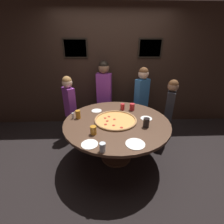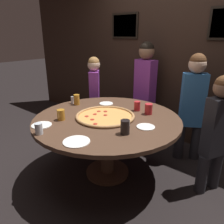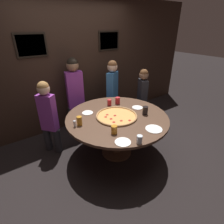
% 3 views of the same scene
% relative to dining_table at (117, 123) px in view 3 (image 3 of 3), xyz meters
% --- Properties ---
extents(ground_plane, '(24.00, 24.00, 0.00)m').
position_rel_dining_table_xyz_m(ground_plane, '(0.00, 0.00, -0.62)').
color(ground_plane, black).
extents(back_wall, '(6.40, 0.08, 2.60)m').
position_rel_dining_table_xyz_m(back_wall, '(0.00, 1.42, 0.69)').
color(back_wall, black).
rests_on(back_wall, ground_plane).
extents(dining_table, '(1.65, 1.65, 0.74)m').
position_rel_dining_table_xyz_m(dining_table, '(0.00, 0.00, 0.00)').
color(dining_table, '#4C3323').
rests_on(dining_table, ground_plane).
extents(giant_pizza, '(0.67, 0.67, 0.03)m').
position_rel_dining_table_xyz_m(giant_pizza, '(-0.02, -0.01, 0.14)').
color(giant_pizza, '#E0994C').
rests_on(giant_pizza, dining_table).
extents(drink_cup_centre_back, '(0.08, 0.08, 0.12)m').
position_rel_dining_table_xyz_m(drink_cup_centre_back, '(-0.33, -0.38, 0.18)').
color(drink_cup_centre_back, '#BC7A23').
rests_on(drink_cup_centre_back, dining_table).
extents(drink_cup_near_right, '(0.07, 0.07, 0.11)m').
position_rel_dining_table_xyz_m(drink_cup_near_right, '(-0.21, -0.74, 0.18)').
color(drink_cup_near_right, silver).
rests_on(drink_cup_near_right, dining_table).
extents(drink_cup_near_left, '(0.07, 0.07, 0.12)m').
position_rel_dining_table_xyz_m(drink_cup_near_left, '(0.13, 0.41, 0.18)').
color(drink_cup_near_left, '#B22328').
rests_on(drink_cup_near_left, dining_table).
extents(drink_cup_by_shaker, '(0.09, 0.09, 0.12)m').
position_rel_dining_table_xyz_m(drink_cup_by_shaker, '(0.30, 0.39, 0.19)').
color(drink_cup_by_shaker, '#B22328').
rests_on(drink_cup_by_shaker, dining_table).
extents(drink_cup_beside_pizza, '(0.08, 0.08, 0.14)m').
position_rel_dining_table_xyz_m(drink_cup_beside_pizza, '(-0.62, 0.10, 0.19)').
color(drink_cup_beside_pizza, '#BC7A23').
rests_on(drink_cup_beside_pizza, dining_table).
extents(drink_cup_front_edge, '(0.09, 0.09, 0.14)m').
position_rel_dining_table_xyz_m(drink_cup_front_edge, '(0.41, -0.22, 0.19)').
color(drink_cup_front_edge, black).
rests_on(drink_cup_front_edge, dining_table).
extents(white_plate_far_back, '(0.20, 0.20, 0.01)m').
position_rel_dining_table_xyz_m(white_plate_far_back, '(-0.37, -0.61, 0.13)').
color(white_plate_far_back, white).
rests_on(white_plate_far_back, dining_table).
extents(white_plate_near_front, '(0.24, 0.24, 0.01)m').
position_rel_dining_table_xyz_m(white_plate_near_front, '(0.18, -0.62, 0.13)').
color(white_plate_near_front, white).
rests_on(white_plate_near_front, dining_table).
extents(white_plate_left_side, '(0.19, 0.19, 0.01)m').
position_rel_dining_table_xyz_m(white_plate_left_side, '(0.48, 0.04, 0.13)').
color(white_plate_left_side, white).
rests_on(white_plate_left_side, dining_table).
extents(white_plate_beside_cup, '(0.18, 0.18, 0.01)m').
position_rel_dining_table_xyz_m(white_plate_beside_cup, '(-0.34, 0.37, 0.13)').
color(white_plate_beside_cup, white).
rests_on(white_plate_beside_cup, dining_table).
extents(condiment_shaker, '(0.04, 0.04, 0.10)m').
position_rel_dining_table_xyz_m(condiment_shaker, '(-0.70, 0.09, 0.17)').
color(condiment_shaker, silver).
rests_on(condiment_shaker, dining_table).
extents(diner_far_left, '(0.40, 0.23, 1.53)m').
position_rel_dining_table_xyz_m(diner_far_left, '(-0.20, 1.13, 0.25)').
color(diner_far_left, '#232328').
rests_on(diner_far_left, ground_plane).
extents(diner_side_right, '(0.37, 0.30, 1.41)m').
position_rel_dining_table_xyz_m(diner_side_right, '(0.60, 0.97, 0.19)').
color(diner_side_right, '#232328').
rests_on(diner_side_right, ground_plane).
extents(diner_centre_back, '(0.24, 0.33, 1.27)m').
position_rel_dining_table_xyz_m(diner_centre_back, '(1.04, 0.49, 0.10)').
color(diner_centre_back, '#232328').
rests_on(diner_centre_back, ground_plane).
extents(diner_side_left, '(0.30, 0.33, 1.30)m').
position_rel_dining_table_xyz_m(diner_side_left, '(-0.89, 0.72, 0.12)').
color(diner_side_left, '#232328').
rests_on(diner_side_left, ground_plane).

